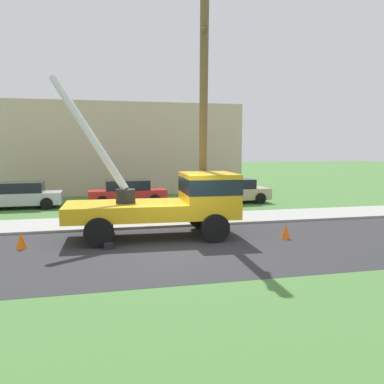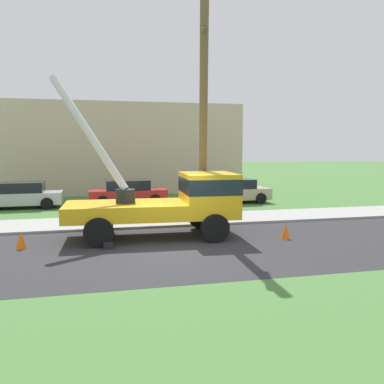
# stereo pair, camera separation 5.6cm
# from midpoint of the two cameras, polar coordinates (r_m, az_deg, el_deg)

# --- Properties ---
(ground_plane) EXTENTS (120.00, 120.00, 0.00)m
(ground_plane) POSITION_cam_midpoint_polar(r_m,az_deg,el_deg) (25.13, -7.42, -1.31)
(ground_plane) COLOR #477538
(road_asphalt) EXTENTS (80.00, 7.04, 0.01)m
(road_asphalt) POSITION_cam_midpoint_polar(r_m,az_deg,el_deg) (13.45, -1.96, -7.94)
(road_asphalt) COLOR #2B2B2D
(road_asphalt) RESTS_ON ground
(sidewalk_strip) EXTENTS (80.00, 2.89, 0.10)m
(sidewalk_strip) POSITION_cam_midpoint_polar(r_m,az_deg,el_deg) (18.22, -5.08, -4.03)
(sidewalk_strip) COLOR #9E9E99
(sidewalk_strip) RESTS_ON ground
(utility_truck) EXTENTS (6.75, 3.21, 5.98)m
(utility_truck) POSITION_cam_midpoint_polar(r_m,az_deg,el_deg) (15.06, -2.59, -0.96)
(utility_truck) COLOR gold
(utility_truck) RESTS_ON ground
(leaning_utility_pole) EXTENTS (1.03, 3.37, 8.68)m
(leaning_utility_pole) POSITION_cam_midpoint_polar(r_m,az_deg,el_deg) (16.30, 1.51, 10.31)
(leaning_utility_pole) COLOR brown
(leaning_utility_pole) RESTS_ON ground
(traffic_cone_ahead) EXTENTS (0.36, 0.36, 0.56)m
(traffic_cone_ahead) POSITION_cam_midpoint_polar(r_m,az_deg,el_deg) (15.21, 12.90, -5.35)
(traffic_cone_ahead) COLOR orange
(traffic_cone_ahead) RESTS_ON ground
(traffic_cone_behind) EXTENTS (0.36, 0.36, 0.56)m
(traffic_cone_behind) POSITION_cam_midpoint_polar(r_m,az_deg,el_deg) (14.50, -22.95, -6.27)
(traffic_cone_behind) COLOR orange
(traffic_cone_behind) RESTS_ON ground
(parked_sedan_silver) EXTENTS (4.42, 2.05, 1.42)m
(parked_sedan_silver) POSITION_cam_midpoint_polar(r_m,az_deg,el_deg) (23.99, -23.06, -0.41)
(parked_sedan_silver) COLOR #B7B7BF
(parked_sedan_silver) RESTS_ON ground
(parked_sedan_red) EXTENTS (4.42, 2.05, 1.42)m
(parked_sedan_red) POSITION_cam_midpoint_polar(r_m,az_deg,el_deg) (23.82, -9.11, -0.03)
(parked_sedan_red) COLOR #B21E1E
(parked_sedan_red) RESTS_ON ground
(parked_sedan_tan) EXTENTS (4.49, 2.16, 1.42)m
(parked_sedan_tan) POSITION_cam_midpoint_polar(r_m,az_deg,el_deg) (24.32, 5.51, 0.15)
(parked_sedan_tan) COLOR tan
(parked_sedan_tan) RESTS_ON ground
(lowrise_building_backdrop) EXTENTS (18.00, 6.00, 6.40)m
(lowrise_building_backdrop) POSITION_cam_midpoint_polar(r_m,az_deg,el_deg) (31.28, -10.80, 6.01)
(lowrise_building_backdrop) COLOR #C6B293
(lowrise_building_backdrop) RESTS_ON ground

